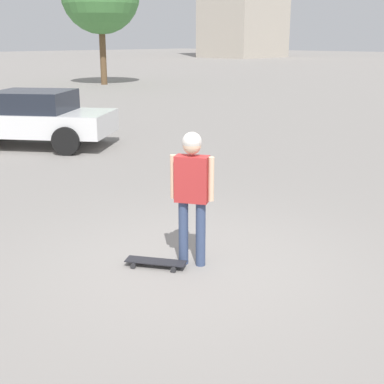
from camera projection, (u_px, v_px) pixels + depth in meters
ground_plane at (192, 264)px, 6.75m from camera, size 220.00×220.00×0.00m
person at (192, 184)px, 6.46m from camera, size 0.37×0.49×1.68m
skateboard at (156, 262)px, 6.65m from camera, size 0.56×0.75×0.08m
car_parked_near at (32, 118)px, 13.92m from camera, size 3.97×4.49×1.45m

